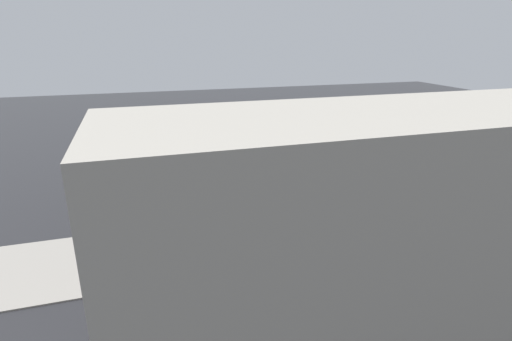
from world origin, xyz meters
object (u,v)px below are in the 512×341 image
object	(u,v)px
moving_hatchback	(272,155)
parked_sedan	(462,153)
fire_hydrant	(233,202)
pedestrian	(211,193)
sign_post	(180,201)

from	to	relation	value
moving_hatchback	parked_sedan	world-z (taller)	moving_hatchback
fire_hydrant	pedestrian	bearing A→B (deg)	-31.16
parked_sedan	pedestrian	xyz separation A→B (m)	(10.94, 0.50, -0.31)
fire_hydrant	sign_post	size ratio (longest dim) A/B	0.33
pedestrian	sign_post	size ratio (longest dim) A/B	0.51
pedestrian	sign_post	xyz separation A→B (m)	(1.30, 2.51, 0.90)
moving_hatchback	fire_hydrant	world-z (taller)	moving_hatchback
fire_hydrant	pedestrian	world-z (taller)	pedestrian
pedestrian	parked_sedan	bearing A→B (deg)	-177.36
moving_hatchback	fire_hydrant	bearing A→B (deg)	50.05
parked_sedan	sign_post	world-z (taller)	sign_post
fire_hydrant	pedestrian	xyz separation A→B (m)	(0.65, -0.39, 0.28)
fire_hydrant	sign_post	world-z (taller)	sign_post
moving_hatchback	fire_hydrant	distance (m)	3.82
moving_hatchback	parked_sedan	xyz separation A→B (m)	(-7.87, 1.99, -0.03)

